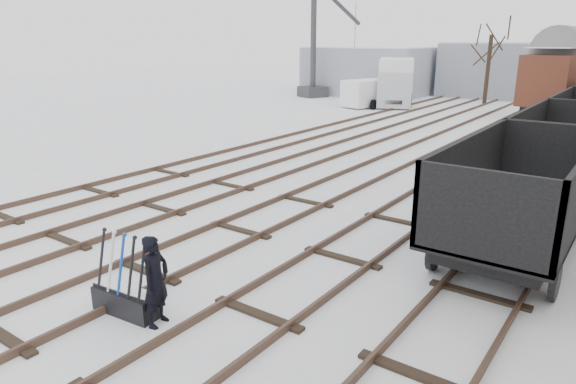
{
  "coord_description": "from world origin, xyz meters",
  "views": [
    {
      "loc": [
        8.16,
        -6.29,
        4.72
      ],
      "look_at": [
        1.3,
        3.3,
        1.2
      ],
      "focal_mm": 32.0,
      "sensor_mm": 36.0,
      "label": 1
    }
  ],
  "objects_px": {
    "freight_wagon_a": "(518,211)",
    "panel_van": "(371,93)",
    "worker": "(156,281)",
    "crane": "(315,65)",
    "ground_frame": "(125,299)",
    "box_van_wagon": "(556,78)",
    "lorry": "(395,81)"
  },
  "relations": [
    {
      "from": "freight_wagon_a",
      "to": "panel_van",
      "type": "relative_size",
      "value": 1.33
    },
    {
      "from": "freight_wagon_a",
      "to": "panel_van",
      "type": "bearing_deg",
      "value": 123.83
    },
    {
      "from": "box_van_wagon",
      "to": "freight_wagon_a",
      "type": "bearing_deg",
      "value": -75.76
    },
    {
      "from": "ground_frame",
      "to": "worker",
      "type": "distance_m",
      "value": 0.92
    },
    {
      "from": "worker",
      "to": "freight_wagon_a",
      "type": "distance_m",
      "value": 8.08
    },
    {
      "from": "ground_frame",
      "to": "box_van_wagon",
      "type": "xyz_separation_m",
      "value": [
        1.93,
        29.9,
        2.21
      ]
    },
    {
      "from": "ground_frame",
      "to": "panel_van",
      "type": "distance_m",
      "value": 30.73
    },
    {
      "from": "ground_frame",
      "to": "panel_van",
      "type": "relative_size",
      "value": 0.31
    },
    {
      "from": "box_van_wagon",
      "to": "lorry",
      "type": "relative_size",
      "value": 0.76
    },
    {
      "from": "ground_frame",
      "to": "worker",
      "type": "xyz_separation_m",
      "value": [
        0.75,
        0.1,
        0.53
      ]
    },
    {
      "from": "freight_wagon_a",
      "to": "panel_van",
      "type": "distance_m",
      "value": 26.61
    },
    {
      "from": "ground_frame",
      "to": "panel_van",
      "type": "xyz_separation_m",
      "value": [
        -9.85,
        29.1,
        0.73
      ]
    },
    {
      "from": "box_van_wagon",
      "to": "panel_van",
      "type": "relative_size",
      "value": 1.24
    },
    {
      "from": "freight_wagon_a",
      "to": "crane",
      "type": "height_order",
      "value": "crane"
    },
    {
      "from": "worker",
      "to": "panel_van",
      "type": "xyz_separation_m",
      "value": [
        -10.6,
        29.0,
        0.2
      ]
    },
    {
      "from": "ground_frame",
      "to": "panel_van",
      "type": "bearing_deg",
      "value": 103.59
    },
    {
      "from": "box_van_wagon",
      "to": "panel_van",
      "type": "xyz_separation_m",
      "value": [
        -11.78,
        -0.81,
        -1.48
      ]
    },
    {
      "from": "box_van_wagon",
      "to": "crane",
      "type": "distance_m",
      "value": 19.02
    },
    {
      "from": "box_van_wagon",
      "to": "crane",
      "type": "xyz_separation_m",
      "value": [
        -18.84,
        2.57,
        0.11
      ]
    },
    {
      "from": "ground_frame",
      "to": "lorry",
      "type": "height_order",
      "value": "lorry"
    },
    {
      "from": "box_van_wagon",
      "to": "lorry",
      "type": "xyz_separation_m",
      "value": [
        -11.06,
        1.68,
        -0.76
      ]
    },
    {
      "from": "box_van_wagon",
      "to": "panel_van",
      "type": "distance_m",
      "value": 11.9
    },
    {
      "from": "lorry",
      "to": "freight_wagon_a",
      "type": "bearing_deg",
      "value": -83.32
    },
    {
      "from": "ground_frame",
      "to": "crane",
      "type": "relative_size",
      "value": 0.15
    },
    {
      "from": "ground_frame",
      "to": "freight_wagon_a",
      "type": "height_order",
      "value": "freight_wagon_a"
    },
    {
      "from": "box_van_wagon",
      "to": "crane",
      "type": "height_order",
      "value": "crane"
    },
    {
      "from": "worker",
      "to": "crane",
      "type": "relative_size",
      "value": 0.16
    },
    {
      "from": "freight_wagon_a",
      "to": "crane",
      "type": "xyz_separation_m",
      "value": [
        -21.88,
        25.48,
        1.61
      ]
    },
    {
      "from": "freight_wagon_a",
      "to": "lorry",
      "type": "distance_m",
      "value": 28.36
    },
    {
      "from": "panel_van",
      "to": "ground_frame",
      "type": "bearing_deg",
      "value": -54.23
    },
    {
      "from": "worker",
      "to": "crane",
      "type": "height_order",
      "value": "crane"
    },
    {
      "from": "worker",
      "to": "box_van_wagon",
      "type": "distance_m",
      "value": 29.87
    }
  ]
}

